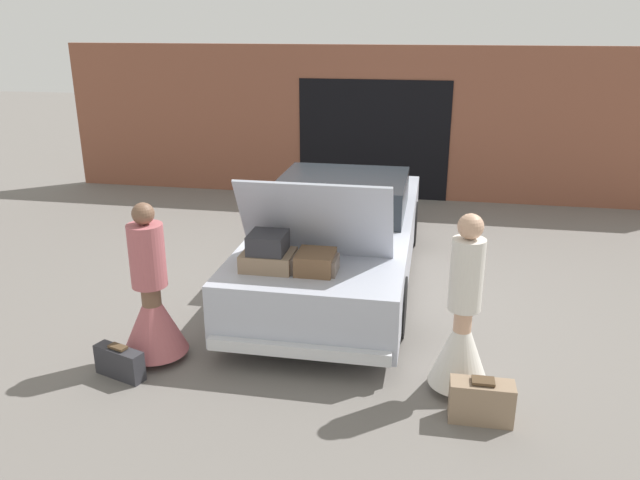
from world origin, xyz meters
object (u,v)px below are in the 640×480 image
at_px(person_right, 462,330).
at_px(suitcase_beside_right_person, 481,401).
at_px(person_left, 152,305).
at_px(car, 339,235).
at_px(suitcase_beside_left_person, 120,362).

bearing_deg(person_right, suitcase_beside_right_person, -162.50).
height_order(person_left, person_right, person_right).
bearing_deg(car, person_left, -122.12).
height_order(person_right, suitcase_beside_left_person, person_right).
bearing_deg(person_left, person_right, 77.04).
bearing_deg(suitcase_beside_left_person, suitcase_beside_right_person, -1.38).
bearing_deg(suitcase_beside_right_person, car, 120.36).
bearing_deg(car, suitcase_beside_right_person, -59.64).
distance_m(car, suitcase_beside_left_person, 3.24).
relative_size(person_right, suitcase_beside_left_person, 3.14).
height_order(suitcase_beside_left_person, suitcase_beside_right_person, suitcase_beside_right_person).
xyz_separation_m(car, suitcase_beside_right_person, (1.66, -2.83, -0.41)).
relative_size(car, person_left, 3.06).
bearing_deg(person_right, suitcase_beside_left_person, 91.75).
bearing_deg(suitcase_beside_left_person, person_right, 6.46).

